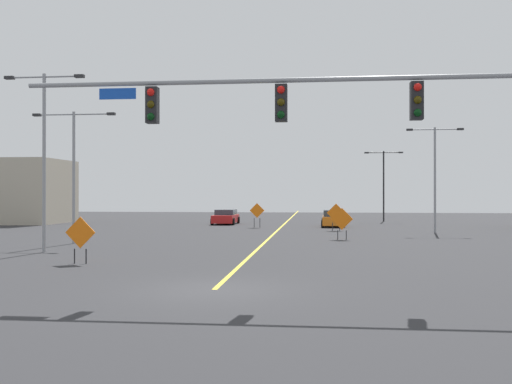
% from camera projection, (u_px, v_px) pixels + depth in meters
% --- Properties ---
extents(ground, '(137.99, 137.99, 0.00)m').
position_uv_depth(ground, '(214.00, 290.00, 16.29)').
color(ground, '#2D2D30').
extents(road_centre_stripe, '(0.16, 76.66, 0.01)m').
position_uv_depth(road_centre_stripe, '(286.00, 223.00, 54.41)').
color(road_centre_stripe, yellow).
rests_on(road_centre_stripe, ground).
extents(traffic_signal_assembly, '(15.08, 0.44, 6.61)m').
position_uv_depth(traffic_signal_assembly, '(350.00, 114.00, 15.89)').
color(traffic_signal_assembly, gray).
rests_on(traffic_signal_assembly, ground).
extents(street_lamp_far_left, '(3.82, 0.24, 7.06)m').
position_uv_depth(street_lamp_far_left, '(384.00, 179.00, 57.19)').
color(street_lamp_far_left, black).
rests_on(street_lamp_far_left, ground).
extents(street_lamp_near_left, '(4.72, 0.24, 7.30)m').
position_uv_depth(street_lamp_near_left, '(74.00, 163.00, 31.45)').
color(street_lamp_near_left, gray).
rests_on(street_lamp_near_left, ground).
extents(street_lamp_mid_left, '(3.94, 0.24, 7.47)m').
position_uv_depth(street_lamp_mid_left, '(435.00, 169.00, 40.28)').
color(street_lamp_mid_left, gray).
rests_on(street_lamp_mid_left, ground).
extents(street_lamp_far_right, '(3.89, 0.24, 8.41)m').
position_uv_depth(street_lamp_far_right, '(44.00, 146.00, 26.78)').
color(street_lamp_far_right, gray).
rests_on(street_lamp_far_right, ground).
extents(construction_sign_median_near, '(1.30, 0.35, 1.91)m').
position_uv_depth(construction_sign_median_near, '(342.00, 220.00, 34.27)').
color(construction_sign_median_near, orange).
rests_on(construction_sign_median_near, ground).
extents(construction_sign_median_far, '(1.21, 0.06, 2.01)m').
position_uv_depth(construction_sign_median_far, '(257.00, 212.00, 46.46)').
color(construction_sign_median_far, orange).
rests_on(construction_sign_median_far, ground).
extents(construction_sign_left_shoulder, '(1.24, 0.09, 1.85)m').
position_uv_depth(construction_sign_left_shoulder, '(80.00, 235.00, 22.39)').
color(construction_sign_left_shoulder, orange).
rests_on(construction_sign_left_shoulder, ground).
extents(construction_sign_right_shoulder, '(1.39, 0.24, 2.03)m').
position_uv_depth(construction_sign_right_shoulder, '(336.00, 214.00, 42.54)').
color(construction_sign_right_shoulder, orange).
rests_on(construction_sign_right_shoulder, ground).
extents(car_red_far, '(2.16, 4.28, 1.33)m').
position_uv_depth(car_red_far, '(226.00, 217.00, 51.82)').
color(car_red_far, red).
rests_on(car_red_far, ground).
extents(car_orange_mid, '(2.03, 4.59, 1.40)m').
position_uv_depth(car_orange_mid, '(333.00, 219.00, 48.01)').
color(car_orange_mid, orange).
rests_on(car_orange_mid, ground).
extents(roadside_building_west, '(8.47, 7.61, 5.98)m').
position_uv_depth(roadside_building_west, '(19.00, 191.00, 53.77)').
color(roadside_building_west, '#B2A893').
rests_on(roadside_building_west, ground).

